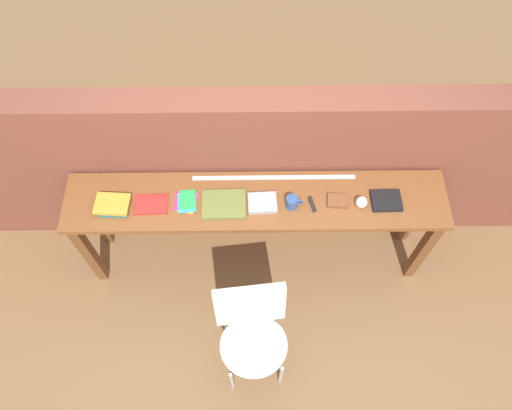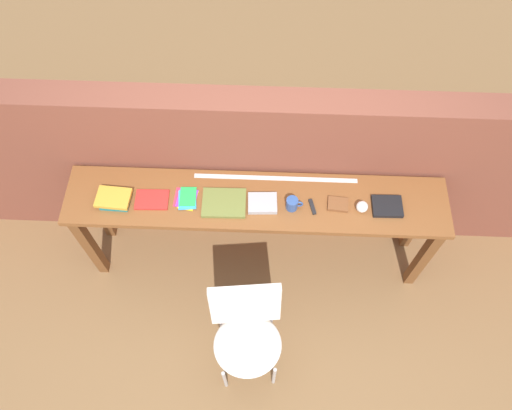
# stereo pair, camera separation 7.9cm
# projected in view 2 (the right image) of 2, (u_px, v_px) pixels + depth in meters

# --- Properties ---
(ground_plane) EXTENTS (40.00, 40.00, 0.00)m
(ground_plane) POSITION_uv_depth(u_px,v_px,m) (255.00, 291.00, 3.85)
(ground_plane) COLOR brown
(brick_wall_back) EXTENTS (6.00, 0.20, 1.46)m
(brick_wall_back) POSITION_uv_depth(u_px,v_px,m) (258.00, 169.00, 3.53)
(brick_wall_back) COLOR brown
(brick_wall_back) RESTS_ON ground
(sideboard) EXTENTS (2.50, 0.44, 0.88)m
(sideboard) POSITION_uv_depth(u_px,v_px,m) (256.00, 210.00, 3.35)
(sideboard) COLOR brown
(sideboard) RESTS_ON ground
(chair_white_moulded) EXTENTS (0.49, 0.50, 0.89)m
(chair_white_moulded) POSITION_uv_depth(u_px,v_px,m) (247.00, 331.00, 3.16)
(chair_white_moulded) COLOR silver
(chair_white_moulded) RESTS_ON ground
(book_stack_leftmost) EXTENTS (0.23, 0.17, 0.05)m
(book_stack_leftmost) POSITION_uv_depth(u_px,v_px,m) (114.00, 199.00, 3.20)
(book_stack_leftmost) COLOR #19757A
(book_stack_leftmost) RESTS_ON sideboard
(magazine_cycling) EXTENTS (0.22, 0.15, 0.02)m
(magazine_cycling) POSITION_uv_depth(u_px,v_px,m) (152.00, 200.00, 3.22)
(magazine_cycling) COLOR red
(magazine_cycling) RESTS_ON sideboard
(pamphlet_pile_colourful) EXTENTS (0.16, 0.18, 0.01)m
(pamphlet_pile_colourful) POSITION_uv_depth(u_px,v_px,m) (187.00, 198.00, 3.23)
(pamphlet_pile_colourful) COLOR #E5334C
(pamphlet_pile_colourful) RESTS_ON sideboard
(book_open_centre) EXTENTS (0.28, 0.22, 0.02)m
(book_open_centre) POSITION_uv_depth(u_px,v_px,m) (224.00, 203.00, 3.21)
(book_open_centre) COLOR olive
(book_open_centre) RESTS_ON sideboard
(book_grey_hardcover) EXTENTS (0.19, 0.16, 0.03)m
(book_grey_hardcover) POSITION_uv_depth(u_px,v_px,m) (263.00, 203.00, 3.20)
(book_grey_hardcover) COLOR #9E9EA3
(book_grey_hardcover) RESTS_ON sideboard
(mug) EXTENTS (0.11, 0.08, 0.09)m
(mug) POSITION_uv_depth(u_px,v_px,m) (292.00, 204.00, 3.16)
(mug) COLOR #2D4C8C
(mug) RESTS_ON sideboard
(multitool_folded) EXTENTS (0.05, 0.11, 0.02)m
(multitool_folded) POSITION_uv_depth(u_px,v_px,m) (312.00, 207.00, 3.20)
(multitool_folded) COLOR black
(multitool_folded) RESTS_ON sideboard
(leather_journal_brown) EXTENTS (0.14, 0.11, 0.02)m
(leather_journal_brown) POSITION_uv_depth(u_px,v_px,m) (338.00, 204.00, 3.20)
(leather_journal_brown) COLOR brown
(leather_journal_brown) RESTS_ON sideboard
(sports_ball_small) EXTENTS (0.08, 0.08, 0.08)m
(sports_ball_small) POSITION_uv_depth(u_px,v_px,m) (362.00, 207.00, 3.16)
(sports_ball_small) COLOR silver
(sports_ball_small) RESTS_ON sideboard
(book_repair_rightmost) EXTENTS (0.20, 0.16, 0.03)m
(book_repair_rightmost) POSITION_uv_depth(u_px,v_px,m) (387.00, 206.00, 3.19)
(book_repair_rightmost) COLOR black
(book_repair_rightmost) RESTS_ON sideboard
(ruler_metal_back_edge) EXTENTS (1.08, 0.03, 0.00)m
(ruler_metal_back_edge) POSITION_uv_depth(u_px,v_px,m) (276.00, 178.00, 3.31)
(ruler_metal_back_edge) COLOR silver
(ruler_metal_back_edge) RESTS_ON sideboard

